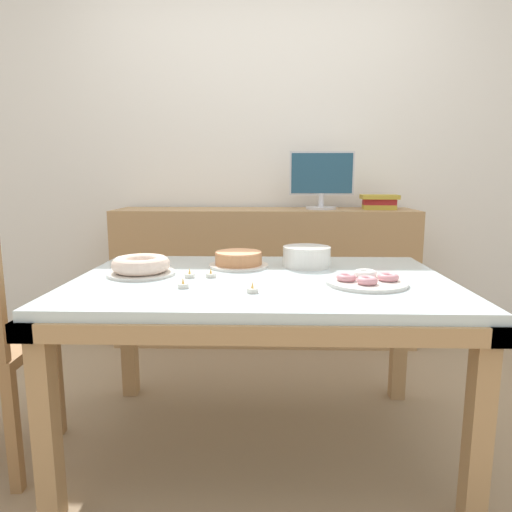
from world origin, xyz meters
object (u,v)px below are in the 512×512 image
object	(u,v)px
cake_chocolate_round	(239,260)
tealight_near_front	(190,275)
book_stack	(379,202)
tealight_centre	(252,290)
cake_golden_bundt	(141,266)
plate_stack	(307,257)
tealight_near_cakes	(211,275)
computer_monitor	(322,180)
tealight_left_edge	(183,285)
pastry_platter	(367,280)
tealight_right_edge	(140,257)

from	to	relation	value
cake_chocolate_round	tealight_near_front	world-z (taller)	cake_chocolate_round
book_stack	tealight_centre	world-z (taller)	book_stack
cake_golden_bundt	plate_stack	size ratio (longest dim) A/B	1.31
tealight_near_cakes	computer_monitor	bearing A→B (deg)	66.02
computer_monitor	tealight_left_edge	size ratio (longest dim) A/B	10.60
cake_golden_bundt	tealight_centre	bearing A→B (deg)	-31.24
computer_monitor	plate_stack	bearing A→B (deg)	-99.55
pastry_platter	tealight_left_edge	distance (m)	0.68
tealight_right_edge	plate_stack	bearing A→B (deg)	-12.01
computer_monitor	tealight_near_cakes	world-z (taller)	computer_monitor
book_stack	cake_golden_bundt	bearing A→B (deg)	-134.87
pastry_platter	tealight_left_edge	xyz separation A→B (m)	(-0.67, -0.08, -0.00)
book_stack	tealight_near_cakes	xyz separation A→B (m)	(-0.96, -1.30, -0.22)
plate_stack	tealight_near_front	size ratio (longest dim) A/B	5.25
cake_golden_bundt	book_stack	bearing A→B (deg)	45.13
tealight_right_edge	cake_golden_bundt	bearing A→B (deg)	-73.72
book_stack	tealight_near_cakes	world-z (taller)	book_stack
tealight_centre	book_stack	bearing A→B (deg)	62.89
cake_chocolate_round	pastry_platter	xyz separation A→B (m)	(0.50, -0.32, -0.02)
tealight_left_edge	computer_monitor	bearing A→B (deg)	66.09
computer_monitor	cake_chocolate_round	distance (m)	1.23
plate_stack	tealight_left_edge	world-z (taller)	plate_stack
pastry_platter	tealight_centre	bearing A→B (deg)	-161.49
tealight_near_cakes	tealight_left_edge	distance (m)	0.19
cake_golden_bundt	plate_stack	world-z (taller)	plate_stack
cake_golden_bundt	tealight_right_edge	distance (m)	0.38
cake_chocolate_round	tealight_near_cakes	bearing A→B (deg)	-113.78
pastry_platter	tealight_right_edge	bearing A→B (deg)	153.07
book_stack	cake_chocolate_round	xyz separation A→B (m)	(-0.86, -1.08, -0.20)
cake_golden_bundt	tealight_left_edge	size ratio (longest dim) A/B	6.86
tealight_right_edge	pastry_platter	bearing A→B (deg)	-26.93
cake_golden_bundt	computer_monitor	bearing A→B (deg)	55.40
computer_monitor	tealight_right_edge	xyz separation A→B (m)	(-0.97, -0.89, -0.36)
tealight_near_cakes	tealight_near_front	world-z (taller)	same
book_stack	plate_stack	bearing A→B (deg)	-117.91
computer_monitor	book_stack	world-z (taller)	computer_monitor
computer_monitor	tealight_centre	xyz separation A→B (m)	(-0.40, -1.54, -0.36)
cake_chocolate_round	tealight_near_cakes	world-z (taller)	cake_chocolate_round
cake_chocolate_round	tealight_near_front	bearing A→B (deg)	-128.43
book_stack	tealight_near_cakes	size ratio (longest dim) A/B	6.30
tealight_right_edge	tealight_near_cakes	distance (m)	0.56
book_stack	cake_golden_bundt	world-z (taller)	book_stack
cake_golden_bundt	plate_stack	xyz separation A→B (m)	(0.69, 0.19, 0.01)
tealight_left_edge	book_stack	bearing A→B (deg)	54.87
tealight_right_edge	tealight_near_front	world-z (taller)	same
tealight_centre	pastry_platter	bearing A→B (deg)	18.51
cake_chocolate_round	tealight_right_edge	size ratio (longest dim) A/B	6.55
plate_stack	cake_golden_bundt	bearing A→B (deg)	-164.30
computer_monitor	tealight_near_front	world-z (taller)	computer_monitor
cake_golden_bundt	tealight_near_cakes	world-z (taller)	cake_golden_bundt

